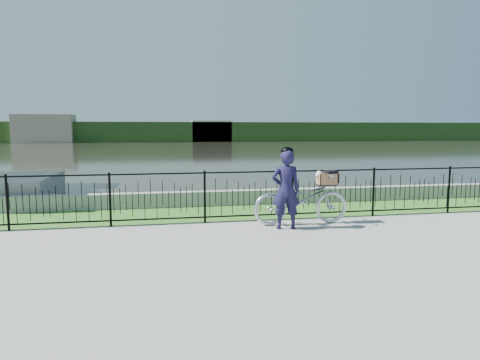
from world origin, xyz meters
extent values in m
plane|color=gray|center=(0.00, 0.00, 0.00)|extent=(120.00, 120.00, 0.00)
cube|color=#356A21|center=(0.00, 2.60, 0.00)|extent=(60.00, 2.00, 0.01)
plane|color=black|center=(0.00, 33.00, 0.00)|extent=(120.00, 120.00, 0.00)
cube|color=gray|center=(0.00, 3.60, 0.20)|extent=(60.00, 0.30, 0.40)
cube|color=#26461B|center=(0.00, 60.00, 1.50)|extent=(120.00, 6.00, 3.00)
cube|color=gray|center=(-18.00, 58.00, 2.00)|extent=(8.00, 4.00, 4.00)
cube|color=gray|center=(6.00, 58.50, 1.60)|extent=(6.00, 3.00, 3.20)
imported|color=#B6BCC3|center=(1.02, 1.06, 0.55)|extent=(2.08, 0.72, 1.09)
cube|color=black|center=(1.60, 1.06, 0.84)|extent=(0.38, 0.18, 0.02)
cube|color=#8C6340|center=(1.60, 1.06, 0.85)|extent=(0.41, 0.28, 0.01)
cube|color=#8C6340|center=(1.60, 1.19, 0.97)|extent=(0.41, 0.02, 0.25)
cube|color=#8C6340|center=(1.60, 0.92, 0.97)|extent=(0.41, 0.01, 0.25)
cube|color=#8C6340|center=(1.80, 1.06, 0.97)|extent=(0.02, 0.28, 0.25)
cube|color=#8C6340|center=(1.40, 1.06, 0.97)|extent=(0.02, 0.28, 0.25)
cube|color=black|center=(1.69, 1.06, 1.13)|extent=(0.22, 0.30, 0.06)
cube|color=black|center=(1.81, 1.06, 1.00)|extent=(0.02, 0.30, 0.20)
ellipsoid|color=silver|center=(1.58, 1.06, 0.97)|extent=(0.31, 0.22, 0.20)
sphere|color=silver|center=(1.42, 1.04, 1.08)|extent=(0.15, 0.15, 0.15)
sphere|color=silver|center=(1.37, 1.02, 1.05)|extent=(0.07, 0.07, 0.07)
sphere|color=black|center=(1.34, 1.01, 1.04)|extent=(0.02, 0.02, 0.02)
cone|color=#A77945|center=(1.42, 1.10, 1.14)|extent=(0.06, 0.08, 0.08)
cone|color=#A77945|center=(1.44, 1.00, 1.14)|extent=(0.06, 0.08, 0.08)
imported|color=#161334|center=(0.57, 0.71, 0.81)|extent=(0.63, 0.44, 1.63)
ellipsoid|color=black|center=(0.57, 0.71, 1.61)|extent=(0.26, 0.29, 0.18)
camera|label=1|loc=(-1.96, -7.63, 2.07)|focal=32.00mm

